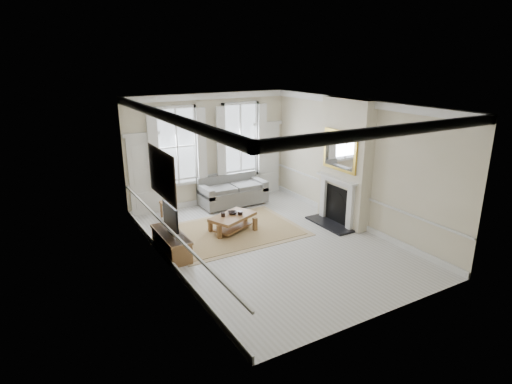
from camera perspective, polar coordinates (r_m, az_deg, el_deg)
floor at (r=10.67m, az=2.07°, el=-6.80°), size 7.20×7.20×0.00m
ceiling at (r=9.76m, az=2.29°, el=11.68°), size 7.20×7.20×0.00m
back_wall at (r=13.18m, az=-6.24°, el=5.66°), size 5.20×0.00×5.20m
left_wall at (r=9.02m, az=-11.94°, el=-0.25°), size 0.00×7.20×7.20m
right_wall at (r=11.64m, az=13.09°, el=3.70°), size 0.00×7.20×7.20m
window_left at (r=12.71m, az=-10.52°, el=5.95°), size 1.26×0.20×2.20m
window_right at (r=13.54m, az=-2.10°, el=6.94°), size 1.26×0.20×2.20m
door_left at (r=12.60m, az=-14.61°, el=2.06°), size 0.90×0.08×2.30m
door_right at (r=14.20m, az=1.49°, el=4.35°), size 0.90×0.08×2.30m
painting at (r=9.21m, az=-12.44°, el=2.36°), size 0.05×1.66×1.06m
chimney_breast at (r=11.67m, az=11.79°, el=3.82°), size 0.35×1.70×3.38m
hearth at (r=11.90m, az=9.76°, el=-4.25°), size 0.55×1.50×0.05m
fireplace at (r=11.79m, az=10.68°, el=-0.87°), size 0.21×1.45×1.33m
mirror at (r=11.45m, az=11.09°, el=5.41°), size 0.06×1.26×1.06m
sofa at (r=13.29m, az=-3.24°, el=-0.08°), size 2.01×0.98×0.90m
side_table at (r=12.37m, az=-11.64°, el=-1.76°), size 0.40×0.40×0.49m
rug at (r=11.34m, az=-3.11°, el=-5.21°), size 3.50×2.60×0.02m
coffee_table at (r=11.21m, az=-3.14°, el=-3.52°), size 1.38×1.13×0.45m
ceramic_pot_a at (r=11.10m, az=-4.42°, el=-3.03°), size 0.11×0.11×0.11m
ceramic_pot_b at (r=11.21m, az=-2.12°, el=-2.81°), size 0.13×0.13×0.10m
bowl at (r=11.27m, az=-3.15°, el=-2.79°), size 0.33×0.33×0.06m
tv_stand at (r=10.19m, az=-11.23°, el=-6.75°), size 0.47×1.47×0.53m
tv at (r=9.95m, az=-11.33°, el=-3.27°), size 0.08×0.90×0.68m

